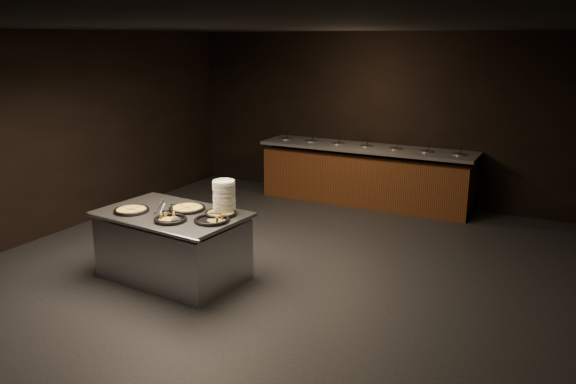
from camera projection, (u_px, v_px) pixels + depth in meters
name	position (u px, v px, depth m)	size (l,w,h in m)	color
room	(260.00, 159.00, 6.39)	(7.02, 8.02, 2.92)	black
salad_bar	(365.00, 179.00, 9.70)	(3.70, 0.83, 1.18)	#5D3316
serving_counter	(173.00, 246.00, 6.65)	(1.79, 1.24, 0.81)	#AAACB1
plate_stack	(224.00, 197.00, 6.50)	(0.26, 0.26, 0.38)	white
pan_veggie_whole	(131.00, 210.00, 6.57)	(0.41, 0.41, 0.04)	black
pan_cheese_whole	(187.00, 208.00, 6.64)	(0.43, 0.43, 0.04)	black
pan_cheese_slices_a	(221.00, 213.00, 6.45)	(0.37, 0.37, 0.04)	black
pan_cheese_slices_b	(170.00, 219.00, 6.24)	(0.37, 0.37, 0.04)	black
pan_veggie_slices	(212.00, 220.00, 6.22)	(0.40, 0.40, 0.04)	black
server_left	(161.00, 207.00, 6.47)	(0.15, 0.35, 0.17)	#AAACB1
server_right	(173.00, 211.00, 6.34)	(0.28, 0.27, 0.17)	#AAACB1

